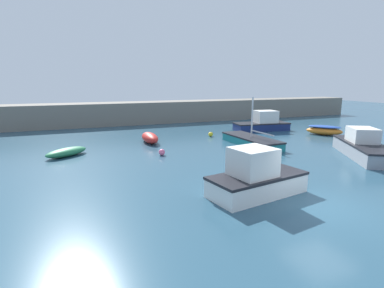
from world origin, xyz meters
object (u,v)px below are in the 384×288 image
(motorboat_with_cabin, at_px, (363,147))
(rowboat_blue_near, at_px, (150,138))
(mooring_buoy_pink, at_px, (162,152))
(mooring_buoy_yellow, at_px, (211,134))
(cabin_cruiser_white, at_px, (256,178))
(open_tender_yellow, at_px, (66,152))
(motorboat_grey_hull, at_px, (263,123))
(rowboat_with_red_cover, at_px, (324,130))
(sailboat_short_mast, at_px, (251,141))

(motorboat_with_cabin, bearing_deg, rowboat_blue_near, -98.93)
(mooring_buoy_pink, height_order, mooring_buoy_yellow, mooring_buoy_pink)
(cabin_cruiser_white, bearing_deg, mooring_buoy_yellow, 62.55)
(rowboat_blue_near, relative_size, mooring_buoy_pink, 7.10)
(open_tender_yellow, height_order, mooring_buoy_pink, open_tender_yellow)
(open_tender_yellow, xyz_separation_m, mooring_buoy_pink, (6.13, -2.19, -0.06))
(rowboat_blue_near, bearing_deg, motorboat_grey_hull, 98.28)
(rowboat_with_red_cover, xyz_separation_m, mooring_buoy_yellow, (-10.55, 3.16, -0.24))
(rowboat_with_red_cover, xyz_separation_m, motorboat_with_cabin, (-4.15, -7.53, 0.22))
(open_tender_yellow, xyz_separation_m, cabin_cruiser_white, (7.99, -10.89, 0.52))
(rowboat_blue_near, distance_m, mooring_buoy_pink, 4.62)
(mooring_buoy_yellow, bearing_deg, mooring_buoy_pink, -139.61)
(sailboat_short_mast, xyz_separation_m, mooring_buoy_yellow, (-1.39, 4.68, -0.14))
(sailboat_short_mast, height_order, cabin_cruiser_white, sailboat_short_mast)
(sailboat_short_mast, height_order, rowboat_with_red_cover, sailboat_short_mast)
(motorboat_grey_hull, height_order, mooring_buoy_yellow, motorboat_grey_hull)
(cabin_cruiser_white, distance_m, motorboat_with_cabin, 11.28)
(rowboat_with_red_cover, bearing_deg, sailboat_short_mast, 60.41)
(motorboat_grey_hull, bearing_deg, open_tender_yellow, 20.32)
(cabin_cruiser_white, height_order, motorboat_with_cabin, cabin_cruiser_white)
(mooring_buoy_pink, xyz_separation_m, mooring_buoy_yellow, (6.23, 5.30, -0.01))
(motorboat_with_cabin, height_order, mooring_buoy_yellow, motorboat_with_cabin)
(rowboat_with_red_cover, distance_m, rowboat_blue_near, 16.67)
(mooring_buoy_yellow, bearing_deg, open_tender_yellow, -165.89)
(motorboat_grey_hull, distance_m, cabin_cruiser_white, 18.91)
(rowboat_with_red_cover, height_order, mooring_buoy_pink, rowboat_with_red_cover)
(mooring_buoy_pink, distance_m, mooring_buoy_yellow, 8.18)
(rowboat_with_red_cover, height_order, rowboat_blue_near, rowboat_with_red_cover)
(sailboat_short_mast, height_order, open_tender_yellow, sailboat_short_mast)
(motorboat_grey_hull, height_order, rowboat_with_red_cover, motorboat_grey_hull)
(cabin_cruiser_white, bearing_deg, motorboat_with_cabin, 6.96)
(mooring_buoy_pink, bearing_deg, mooring_buoy_yellow, 40.39)
(motorboat_grey_hull, distance_m, open_tender_yellow, 19.54)
(motorboat_grey_hull, bearing_deg, rowboat_with_red_cover, 137.89)
(mooring_buoy_yellow, bearing_deg, sailboat_short_mast, -73.43)
(cabin_cruiser_white, distance_m, rowboat_with_red_cover, 18.45)
(motorboat_grey_hull, bearing_deg, mooring_buoy_pink, 34.43)
(cabin_cruiser_white, distance_m, mooring_buoy_yellow, 14.68)
(rowboat_blue_near, height_order, mooring_buoy_pink, rowboat_blue_near)
(mooring_buoy_pink, bearing_deg, rowboat_blue_near, 86.37)
(motorboat_grey_hull, distance_m, mooring_buoy_pink, 14.51)
(motorboat_with_cabin, distance_m, rowboat_blue_near, 15.89)
(motorboat_grey_hull, relative_size, cabin_cruiser_white, 1.22)
(sailboat_short_mast, bearing_deg, cabin_cruiser_white, 145.98)
(sailboat_short_mast, bearing_deg, open_tender_yellow, 81.21)
(rowboat_with_red_cover, height_order, mooring_buoy_yellow, rowboat_with_red_cover)
(motorboat_with_cabin, bearing_deg, open_tender_yellow, -81.91)
(cabin_cruiser_white, relative_size, mooring_buoy_pink, 10.94)
(open_tender_yellow, height_order, motorboat_with_cabin, motorboat_with_cabin)
(rowboat_with_red_cover, height_order, motorboat_with_cabin, motorboat_with_cabin)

